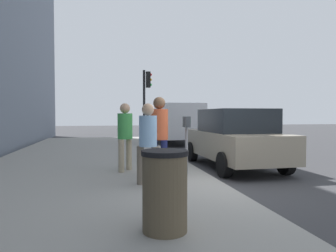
% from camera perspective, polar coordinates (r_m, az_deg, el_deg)
% --- Properties ---
extents(ground_plane, '(80.00, 80.00, 0.00)m').
position_cam_1_polar(ground_plane, '(6.93, 9.84, -11.30)').
color(ground_plane, '#38383A').
rests_on(ground_plane, ground).
extents(sidewalk_slab, '(28.00, 6.00, 0.15)m').
position_cam_1_polar(sidewalk_slab, '(6.49, -16.26, -11.59)').
color(sidewalk_slab, gray).
rests_on(sidewalk_slab, ground_plane).
extents(parking_meter, '(0.36, 0.12, 1.41)m').
position_cam_1_polar(parking_meter, '(7.49, 3.46, -1.24)').
color(parking_meter, gray).
rests_on(parking_meter, sidewalk_slab).
extents(pedestrian_at_meter, '(0.52, 0.40, 1.86)m').
position_cam_1_polar(pedestrian_at_meter, '(7.05, -1.63, -0.67)').
color(pedestrian_at_meter, '#191E4C').
rests_on(pedestrian_at_meter, sidewalk_slab).
extents(pedestrian_bystander, '(0.37, 0.45, 1.68)m').
position_cam_1_polar(pedestrian_bystander, '(6.33, -3.72, -2.18)').
color(pedestrian_bystander, '#726656').
rests_on(pedestrian_bystander, sidewalk_slab).
extents(parking_officer, '(0.46, 0.38, 1.75)m').
position_cam_1_polar(parking_officer, '(7.99, -7.96, -0.97)').
color(parking_officer, tan).
rests_on(parking_officer, sidewalk_slab).
extents(parked_sedan_near, '(4.43, 2.02, 1.77)m').
position_cam_1_polar(parked_sedan_near, '(9.57, 12.08, -2.19)').
color(parked_sedan_near, gray).
rests_on(parked_sedan_near, ground_plane).
extents(parked_van_far, '(5.25, 2.22, 2.18)m').
position_cam_1_polar(parked_van_far, '(17.40, 1.26, 0.95)').
color(parked_van_far, silver).
rests_on(parked_van_far, ground_plane).
extents(traffic_signal, '(0.24, 0.44, 3.60)m').
position_cam_1_polar(traffic_signal, '(14.99, -4.06, 5.81)').
color(traffic_signal, black).
rests_on(traffic_signal, sidewalk_slab).
extents(trash_bin, '(0.59, 0.59, 1.01)m').
position_cam_1_polar(trash_bin, '(3.90, -0.59, -11.88)').
color(trash_bin, brown).
rests_on(trash_bin, sidewalk_slab).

